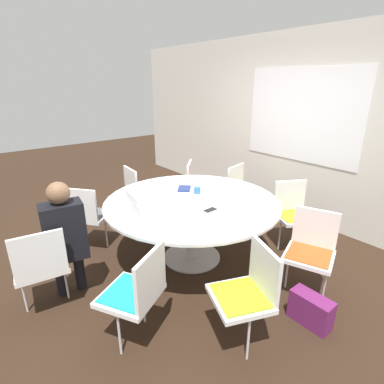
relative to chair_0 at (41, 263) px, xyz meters
The scene contains 18 objects.
ground_plane 1.68m from the chair_0, 84.42° to the left, with size 16.00×16.00×0.00m, color black.
wall_back 3.74m from the chair_0, 87.55° to the left, with size 8.00×0.07×2.70m.
conference_table 1.61m from the chair_0, 84.42° to the left, with size 1.97×1.97×0.75m.
chair_0 is the anchor object (origin of this frame).
chair_1 0.98m from the chair_0, 30.08° to the left, with size 0.58×0.59×0.85m.
chair_2 1.81m from the chair_0, 40.05° to the left, with size 0.57×0.56×0.85m.
chair_3 2.51m from the chair_0, 57.64° to the left, with size 0.56×0.55×0.85m.
chair_4 2.86m from the chair_0, 75.43° to the left, with size 0.58×0.59×0.85m.
chair_5 2.86m from the chair_0, 93.97° to the left, with size 0.51×0.52×0.85m.
chair_6 2.60m from the chair_0, 107.93° to the left, with size 0.61×0.61×0.85m.
chair_7 2.00m from the chair_0, 124.97° to the left, with size 0.47×0.46×0.85m.
chair_8 1.10m from the chair_0, 138.22° to the left, with size 0.61×0.60×0.85m.
person_0 0.32m from the chair_0, 100.95° to the left, with size 0.30×0.39×1.20m.
laptop 1.01m from the chair_0, 86.01° to the left, with size 0.34×0.27×0.21m.
spiral_notebook 1.78m from the chair_0, 96.22° to the left, with size 0.26×0.25×0.02m.
coffee_cup 1.81m from the chair_0, 89.40° to the left, with size 0.08×0.08×0.08m.
cell_phone 1.66m from the chair_0, 72.60° to the left, with size 0.08×0.14×0.01m.
handbag 2.41m from the chair_0, 47.03° to the left, with size 0.36×0.16×0.28m.
Camera 1 is at (2.45, -1.97, 2.01)m, focal length 28.00 mm.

